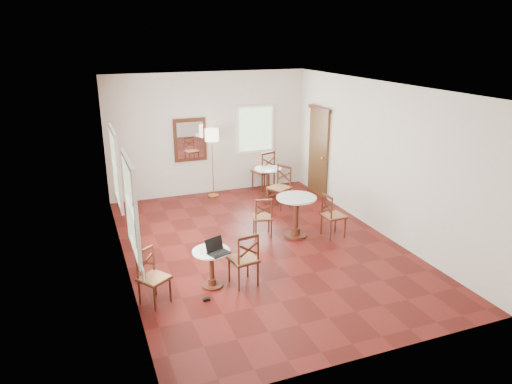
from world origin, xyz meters
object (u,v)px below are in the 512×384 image
at_px(laptop, 217,249).
at_px(cafe_table_near, 212,264).
at_px(cafe_table_back, 268,179).
at_px(chair_near_b, 153,277).
at_px(water_glass, 202,251).
at_px(chair_back_b, 280,187).
at_px(floor_lamp, 212,140).
at_px(power_adapter, 206,299).
at_px(mouse, 209,250).
at_px(chair_back_a, 264,171).
at_px(chair_near_a, 244,259).
at_px(navy_mug, 212,248).
at_px(cafe_table_mid, 296,212).
at_px(chair_mid_b, 333,215).
at_px(chair_mid_a, 263,217).

bearing_deg(laptop, cafe_table_near, 98.45).
bearing_deg(cafe_table_back, cafe_table_near, -123.69).
relative_size(chair_near_b, water_glass, 9.70).
bearing_deg(chair_back_b, water_glass, -70.54).
height_order(floor_lamp, power_adapter, floor_lamp).
xyz_separation_m(mouse, power_adapter, (-0.17, -0.39, -0.63)).
xyz_separation_m(cafe_table_near, chair_back_a, (2.61, 4.25, 0.13)).
relative_size(chair_near_a, chair_back_b, 0.94).
distance_m(cafe_table_near, cafe_table_back, 4.58).
xyz_separation_m(chair_near_b, navy_mug, (0.96, 0.13, 0.26)).
xyz_separation_m(cafe_table_mid, chair_near_a, (-1.61, -1.44, -0.06)).
bearing_deg(chair_back_b, floor_lamp, -166.06).
distance_m(chair_mid_b, chair_back_b, 1.93).
xyz_separation_m(chair_back_b, floor_lamp, (-1.22, 1.30, 0.95)).
relative_size(chair_back_a, water_glass, 11.88).
height_order(cafe_table_near, power_adapter, cafe_table_near).
relative_size(chair_near_b, chair_back_a, 0.82).
bearing_deg(mouse, chair_near_b, -159.43).
distance_m(laptop, water_glass, 0.24).
height_order(chair_near_b, mouse, chair_near_b).
bearing_deg(cafe_table_near, chair_near_b, -170.87).
distance_m(chair_back_a, power_adapter, 5.45).
bearing_deg(water_glass, chair_back_a, 57.15).
distance_m(chair_mid_b, power_adapter, 3.34).
relative_size(cafe_table_near, water_glass, 7.18).
distance_m(cafe_table_mid, water_glass, 2.66).
distance_m(cafe_table_near, laptop, 0.32).
distance_m(cafe_table_near, mouse, 0.26).
distance_m(chair_near_a, chair_mid_b, 2.57).
height_order(chair_mid_b, floor_lamp, floor_lamp).
bearing_deg(cafe_table_mid, chair_mid_a, 157.23).
distance_m(cafe_table_mid, floor_lamp, 3.20).
relative_size(cafe_table_near, chair_near_a, 0.69).
height_order(chair_back_a, chair_back_b, chair_back_a).
bearing_deg(chair_near_b, power_adapter, -51.80).
height_order(chair_mid_b, mouse, chair_mid_b).
distance_m(chair_near_a, chair_near_b, 1.45).
height_order(chair_mid_a, chair_back_a, chair_back_a).
xyz_separation_m(laptop, power_adapter, (-0.27, -0.28, -0.67)).
distance_m(chair_mid_a, chair_back_a, 2.92).
bearing_deg(chair_back_b, chair_mid_a, -64.49).
height_order(cafe_table_mid, laptop, laptop).
distance_m(laptop, power_adapter, 0.77).
bearing_deg(mouse, cafe_table_near, 14.71).
relative_size(chair_mid_b, water_glass, 10.13).
bearing_deg(cafe_table_back, chair_back_b, -93.91).
xyz_separation_m(chair_near_b, laptop, (1.01, 0.04, 0.26)).
bearing_deg(water_glass, chair_mid_b, 20.58).
xyz_separation_m(chair_near_b, floor_lamp, (2.21, 4.41, 1.01)).
xyz_separation_m(chair_back_a, mouse, (-2.65, -4.25, 0.13)).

